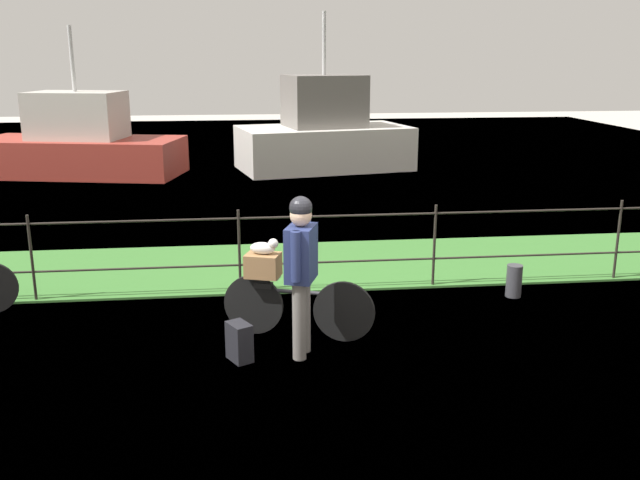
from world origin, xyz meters
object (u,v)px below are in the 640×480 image
(moored_boat_near, at_px, (80,145))
(bicycle_main, at_px, (297,306))
(cyclist_person, at_px, (301,263))
(moored_boat_mid, at_px, (324,135))
(mooring_bollard, at_px, (514,281))
(wooden_crate, at_px, (263,265))
(terrier_dog, at_px, (265,247))
(backpack_on_paving, at_px, (239,342))

(moored_boat_near, bearing_deg, bicycle_main, -67.59)
(cyclist_person, xyz_separation_m, moored_boat_near, (-4.66, 11.74, -0.24))
(moored_boat_mid, bearing_deg, cyclist_person, -97.94)
(mooring_bollard, bearing_deg, wooden_crate, -164.75)
(terrier_dog, bearing_deg, backpack_on_paving, -114.61)
(moored_boat_mid, bearing_deg, bicycle_main, -98.33)
(bicycle_main, distance_m, moored_boat_mid, 11.65)
(backpack_on_paving, height_order, moored_boat_near, moored_boat_near)
(terrier_dog, distance_m, moored_boat_mid, 11.57)
(bicycle_main, height_order, moored_boat_near, moored_boat_near)
(moored_boat_mid, bearing_deg, moored_boat_near, -177.73)
(wooden_crate, relative_size, terrier_dog, 1.12)
(wooden_crate, xyz_separation_m, backpack_on_paving, (-0.28, -0.66, -0.60))
(backpack_on_paving, bearing_deg, cyclist_person, -112.79)
(cyclist_person, height_order, moored_boat_mid, moored_boat_mid)
(terrier_dog, bearing_deg, bicycle_main, -18.89)
(backpack_on_paving, xyz_separation_m, moored_boat_near, (-4.01, 11.80, 0.56))
(wooden_crate, relative_size, moored_boat_near, 0.07)
(wooden_crate, xyz_separation_m, cyclist_person, (0.37, -0.60, 0.20))
(moored_boat_near, distance_m, moored_boat_mid, 6.34)
(wooden_crate, relative_size, moored_boat_mid, 0.08)
(mooring_bollard, bearing_deg, terrier_dog, -164.51)
(wooden_crate, distance_m, backpack_on_paving, 0.94)
(terrier_dog, distance_m, backpack_on_paving, 1.08)
(bicycle_main, relative_size, mooring_bollard, 3.86)
(backpack_on_paving, relative_size, mooring_bollard, 0.95)
(cyclist_person, bearing_deg, bicycle_main, 91.54)
(bicycle_main, bearing_deg, mooring_bollard, 19.19)
(backpack_on_paving, bearing_deg, terrier_dog, -52.78)
(terrier_dog, relative_size, moored_boat_near, 0.06)
(bicycle_main, height_order, cyclist_person, cyclist_person)
(mooring_bollard, height_order, moored_boat_near, moored_boat_near)
(bicycle_main, distance_m, backpack_on_paving, 0.84)
(mooring_bollard, bearing_deg, cyclist_person, -152.68)
(terrier_dog, distance_m, cyclist_person, 0.69)
(moored_boat_mid, bearing_deg, terrier_dog, -100.03)
(wooden_crate, height_order, backpack_on_paving, wooden_crate)
(cyclist_person, distance_m, moored_boat_mid, 12.11)
(wooden_crate, bearing_deg, bicycle_main, -18.89)
(cyclist_person, xyz_separation_m, backpack_on_paving, (-0.64, -0.06, -0.80))
(terrier_dog, bearing_deg, moored_boat_near, 111.16)
(bicycle_main, height_order, backpack_on_paving, bicycle_main)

